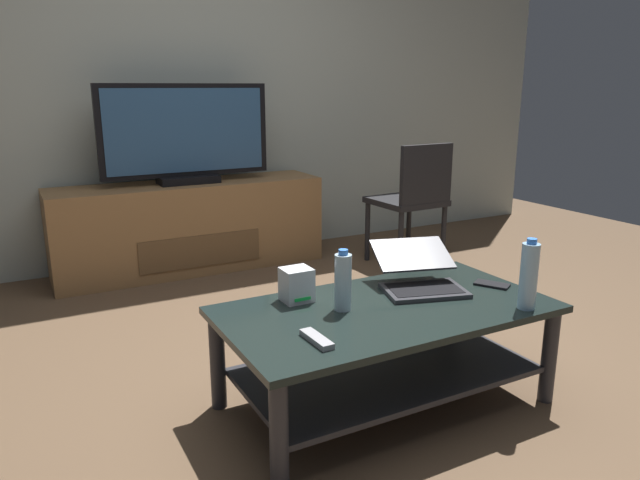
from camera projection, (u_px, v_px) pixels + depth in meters
ground_plane at (341, 376)px, 2.58m from camera, size 7.68×7.68×0.00m
back_wall at (185, 61)px, 4.08m from camera, size 6.40×0.12×2.80m
coffee_table at (386, 337)px, 2.28m from camera, size 1.27×0.67×0.41m
media_cabinet at (190, 226)px, 4.03m from camera, size 1.80×0.46×0.60m
television at (186, 136)px, 3.86m from camera, size 1.12×0.20×0.65m
dining_chair at (413, 196)px, 4.04m from camera, size 0.46×0.46×0.86m
laptop at (419, 275)px, 2.45m from camera, size 0.41×0.44×0.17m
router_box at (297, 285)px, 2.30m from camera, size 0.11×0.11×0.13m
water_bottle_near at (529, 276)px, 2.20m from camera, size 0.07×0.07×0.27m
water_bottle_far at (343, 282)px, 2.19m from camera, size 0.06×0.06×0.24m
cell_phone at (492, 284)px, 2.49m from camera, size 0.13×0.16×0.01m
tv_remote at (317, 339)px, 1.94m from camera, size 0.05×0.16×0.02m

